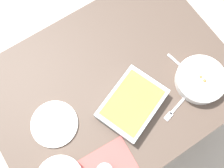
{
  "coord_description": "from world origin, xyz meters",
  "views": [
    {
      "loc": [
        -0.22,
        -0.33,
        1.99
      ],
      "look_at": [
        0.0,
        0.0,
        0.74
      ],
      "focal_mm": 43.06,
      "sensor_mm": 36.0,
      "label": 1
    }
  ],
  "objects": [
    {
      "name": "spoon_by_stew",
      "position": [
        0.34,
        -0.14,
        0.74
      ],
      "size": [
        0.05,
        0.18,
        0.01
      ],
      "color": "silver",
      "rests_on": "dining_table"
    },
    {
      "name": "dining_table",
      "position": [
        0.0,
        0.0,
        0.65
      ],
      "size": [
        1.2,
        0.9,
        0.74
      ],
      "color": "#4C3D33",
      "rests_on": "ground_plane"
    },
    {
      "name": "stew_bowl",
      "position": [
        0.36,
        -0.22,
        0.77
      ],
      "size": [
        0.24,
        0.24,
        0.06
      ],
      "color": "white",
      "rests_on": "dining_table"
    },
    {
      "name": "baking_dish",
      "position": [
        0.02,
        -0.14,
        0.77
      ],
      "size": [
        0.36,
        0.31,
        0.06
      ],
      "color": "silver",
      "rests_on": "dining_table"
    },
    {
      "name": "fork_on_table",
      "position": [
        0.18,
        -0.27,
        0.74
      ],
      "size": [
        0.18,
        0.06,
        0.01
      ],
      "color": "silver",
      "rests_on": "dining_table"
    },
    {
      "name": "side_plate",
      "position": [
        -0.33,
        -0.02,
        0.75
      ],
      "size": [
        0.22,
        0.22,
        0.01
      ],
      "primitive_type": "cylinder",
      "color": "white",
      "rests_on": "dining_table"
    },
    {
      "name": "ground_plane",
      "position": [
        0.0,
        0.0,
        0.0
      ],
      "size": [
        6.0,
        6.0,
        0.0
      ],
      "primitive_type": "plane",
      "color": "#B2A899"
    }
  ]
}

